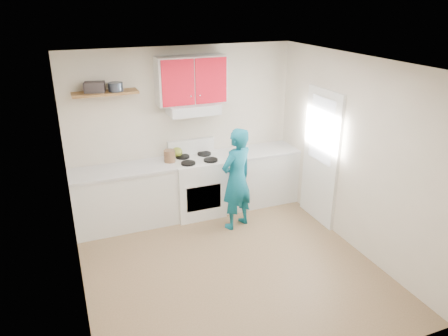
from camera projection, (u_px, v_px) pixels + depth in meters
name	position (u px, v px, depth m)	size (l,w,h in m)	color
floor	(229.00, 266.00, 5.58)	(3.80, 3.80, 0.00)	brown
ceiling	(230.00, 63.00, 4.60)	(3.60, 3.80, 0.04)	white
back_wall	(183.00, 131.00, 6.73)	(3.60, 0.04, 2.60)	beige
front_wall	(319.00, 259.00, 3.45)	(3.60, 0.04, 2.60)	beige
left_wall	(71.00, 199.00, 4.47)	(0.04, 3.80, 2.60)	beige
right_wall	(354.00, 155.00, 5.71)	(0.04, 3.80, 2.60)	beige
door	(321.00, 157.00, 6.41)	(0.05, 0.85, 2.05)	white
door_glass	(322.00, 130.00, 6.24)	(0.01, 0.55, 0.95)	white
counter_left	(125.00, 198.00, 6.43)	(1.52, 0.60, 0.90)	silver
counter_right	(255.00, 177.00, 7.18)	(1.32, 0.60, 0.90)	silver
stove	(197.00, 186.00, 6.80)	(0.76, 0.65, 0.92)	white
range_hood	(193.00, 109.00, 6.42)	(0.76, 0.44, 0.15)	silver
upper_cabinets	(191.00, 80.00, 6.31)	(1.02, 0.33, 0.70)	red
shelf	(105.00, 93.00, 5.93)	(0.90, 0.30, 0.04)	brown
books	(94.00, 87.00, 5.87)	(0.27, 0.19, 0.14)	#383133
tin	(116.00, 87.00, 5.93)	(0.20, 0.20, 0.12)	#333D4C
kettle	(177.00, 152.00, 6.70)	(0.18, 0.18, 0.15)	olive
crock	(170.00, 157.00, 6.49)	(0.17, 0.17, 0.21)	brown
cutting_board	(250.00, 153.00, 6.90)	(0.29, 0.21, 0.02)	olive
silicone_mat	(270.00, 149.00, 7.10)	(0.29, 0.24, 0.01)	red
person	(237.00, 179.00, 6.27)	(0.57, 0.37, 1.55)	#0C596F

